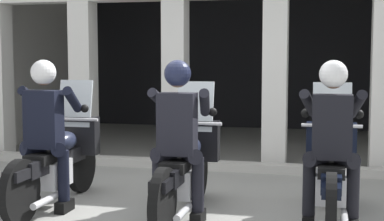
# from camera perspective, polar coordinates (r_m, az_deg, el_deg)

# --- Properties ---
(ground_plane) EXTENTS (80.00, 80.00, 0.00)m
(ground_plane) POSITION_cam_1_polar(r_m,az_deg,el_deg) (8.83, 4.16, -5.15)
(ground_plane) COLOR gray
(station_building) EXTENTS (8.68, 5.17, 3.07)m
(station_building) POSITION_cam_1_polar(r_m,az_deg,el_deg) (11.00, 5.64, 7.05)
(station_building) COLOR black
(station_building) RESTS_ON ground
(kerb_strip) EXTENTS (8.18, 0.24, 0.12)m
(kerb_strip) POSITION_cam_1_polar(r_m,az_deg,el_deg) (8.16, 2.60, -5.58)
(kerb_strip) COLOR #B7B5AD
(kerb_strip) RESTS_ON ground
(motorcycle_left) EXTENTS (0.62, 2.04, 1.35)m
(motorcycle_left) POSITION_cam_1_polar(r_m,az_deg,el_deg) (6.40, -13.22, -4.75)
(motorcycle_left) COLOR black
(motorcycle_left) RESTS_ON ground
(police_officer_left) EXTENTS (0.63, 0.61, 1.58)m
(police_officer_left) POSITION_cam_1_polar(r_m,az_deg,el_deg) (6.09, -14.52, -1.13)
(police_officer_left) COLOR black
(police_officer_left) RESTS_ON ground
(motorcycle_center) EXTENTS (0.62, 2.04, 1.35)m
(motorcycle_center) POSITION_cam_1_polar(r_m,az_deg,el_deg) (5.83, -0.66, -5.60)
(motorcycle_center) COLOR black
(motorcycle_center) RESTS_ON ground
(police_officer_center) EXTENTS (0.63, 0.61, 1.58)m
(police_officer_center) POSITION_cam_1_polar(r_m,az_deg,el_deg) (5.49, -1.40, -1.65)
(police_officer_center) COLOR black
(police_officer_center) RESTS_ON ground
(motorcycle_right) EXTENTS (0.62, 2.04, 1.35)m
(motorcycle_right) POSITION_cam_1_polar(r_m,az_deg,el_deg) (5.78, 13.80, -5.85)
(motorcycle_right) COLOR black
(motorcycle_right) RESTS_ON ground
(police_officer_right) EXTENTS (0.63, 0.61, 1.58)m
(police_officer_right) POSITION_cam_1_polar(r_m,az_deg,el_deg) (5.43, 13.90, -1.89)
(police_officer_right) COLOR black
(police_officer_right) RESTS_ON ground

